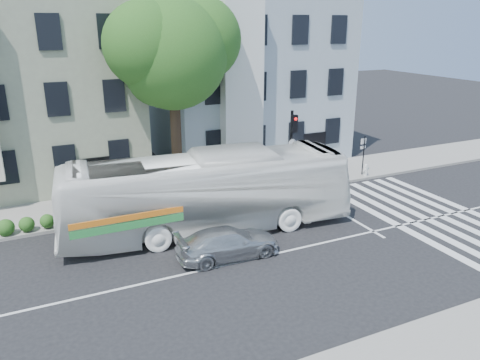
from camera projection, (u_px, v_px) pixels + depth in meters
ground at (245, 261)px, 18.66m from camera, size 120.00×120.00×0.00m
sidewalk_far at (182, 195)px, 25.50m from camera, size 80.00×4.00×0.15m
building_left at (24, 87)px, 26.97m from camera, size 12.00×10.00×11.00m
building_right at (243, 76)px, 32.57m from camera, size 12.00×10.00×11.00m
street_tree at (172, 47)px, 23.67m from camera, size 7.30×5.90×11.10m
bus at (207, 193)px, 20.86m from camera, size 4.31×13.27×3.63m
sedan at (228, 243)px, 18.81m from camera, size 1.81×4.27×1.23m
hedge at (47, 221)px, 21.14m from camera, size 8.41×3.12×0.70m
traffic_signal at (292, 141)px, 25.07m from camera, size 0.48×0.54×4.61m
fire_hydrant at (366, 170)px, 28.36m from camera, size 0.44×0.28×0.76m
far_sign_pole at (363, 150)px, 28.30m from camera, size 0.43×0.19×2.41m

